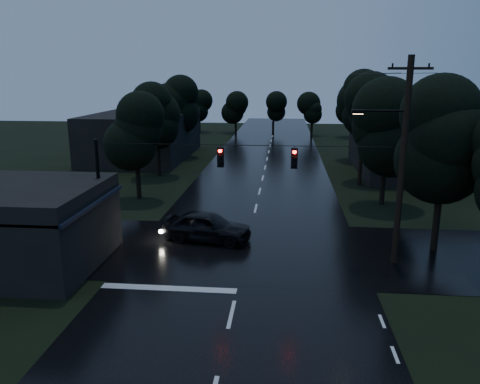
# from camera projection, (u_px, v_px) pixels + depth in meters

# --- Properties ---
(main_road) EXTENTS (12.00, 120.00, 0.02)m
(main_road) POSITION_uv_depth(u_px,v_px,m) (263.00, 178.00, 42.42)
(main_road) COLOR black
(main_road) RESTS_ON ground
(cross_street) EXTENTS (60.00, 9.00, 0.02)m
(cross_street) POSITION_uv_depth(u_px,v_px,m) (246.00, 250.00, 25.04)
(cross_street) COLOR black
(cross_street) RESTS_ON ground
(building_far_right) EXTENTS (10.00, 14.00, 4.40)m
(building_far_right) POSITION_uv_depth(u_px,v_px,m) (412.00, 150.00, 44.44)
(building_far_right) COLOR black
(building_far_right) RESTS_ON ground
(building_far_left) EXTENTS (10.00, 16.00, 5.00)m
(building_far_left) POSITION_uv_depth(u_px,v_px,m) (144.00, 135.00, 52.77)
(building_far_left) COLOR black
(building_far_left) RESTS_ON ground
(utility_pole_main) EXTENTS (3.50, 0.30, 10.00)m
(utility_pole_main) POSITION_uv_depth(u_px,v_px,m) (401.00, 159.00, 22.11)
(utility_pole_main) COLOR black
(utility_pole_main) RESTS_ON ground
(utility_pole_far) EXTENTS (2.00, 0.30, 7.50)m
(utility_pole_far) POSITION_uv_depth(u_px,v_px,m) (362.00, 140.00, 38.77)
(utility_pole_far) COLOR black
(utility_pole_far) RESTS_ON ground
(anchor_pole_left) EXTENTS (0.18, 0.18, 6.00)m
(anchor_pole_left) POSITION_uv_depth(u_px,v_px,m) (100.00, 197.00, 24.04)
(anchor_pole_left) COLOR black
(anchor_pole_left) RESTS_ON ground
(span_signals) EXTENTS (15.00, 0.37, 1.12)m
(span_signals) POSITION_uv_depth(u_px,v_px,m) (256.00, 157.00, 22.74)
(span_signals) COLOR black
(span_signals) RESTS_ON ground
(tree_corner_near) EXTENTS (4.48, 4.48, 9.44)m
(tree_corner_near) POSITION_uv_depth(u_px,v_px,m) (445.00, 138.00, 23.62)
(tree_corner_near) COLOR black
(tree_corner_near) RESTS_ON ground
(tree_left_a) EXTENTS (3.92, 3.92, 8.26)m
(tree_left_a) POSITION_uv_depth(u_px,v_px,m) (136.00, 129.00, 34.26)
(tree_left_a) COLOR black
(tree_left_a) RESTS_ON ground
(tree_left_b) EXTENTS (4.20, 4.20, 8.85)m
(tree_left_b) POSITION_uv_depth(u_px,v_px,m) (157.00, 115.00, 41.95)
(tree_left_b) COLOR black
(tree_left_b) RESTS_ON ground
(tree_left_c) EXTENTS (4.48, 4.48, 9.44)m
(tree_left_c) POSITION_uv_depth(u_px,v_px,m) (175.00, 104.00, 51.57)
(tree_left_c) COLOR black
(tree_left_c) RESTS_ON ground
(tree_right_a) EXTENTS (4.20, 4.20, 8.85)m
(tree_right_a) POSITION_uv_depth(u_px,v_px,m) (387.00, 127.00, 32.49)
(tree_right_a) COLOR black
(tree_right_a) RESTS_ON ground
(tree_right_b) EXTENTS (4.48, 4.48, 9.44)m
(tree_right_b) POSITION_uv_depth(u_px,v_px,m) (375.00, 112.00, 40.07)
(tree_right_b) COLOR black
(tree_right_b) RESTS_ON ground
(tree_right_c) EXTENTS (4.76, 4.76, 10.03)m
(tree_right_c) POSITION_uv_depth(u_px,v_px,m) (364.00, 102.00, 49.58)
(tree_right_c) COLOR black
(tree_right_c) RESTS_ON ground
(car) EXTENTS (5.25, 2.83, 1.70)m
(car) POSITION_uv_depth(u_px,v_px,m) (207.00, 226.00, 26.26)
(car) COLOR black
(car) RESTS_ON ground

